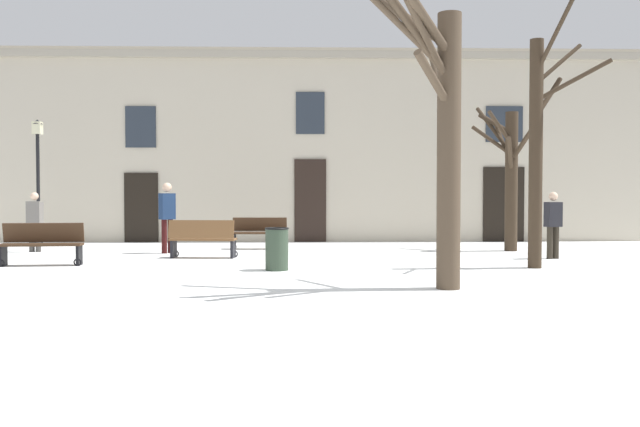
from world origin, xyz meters
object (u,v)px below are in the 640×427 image
Objects in this scene: bench_by_litter_bin at (42,243)px; tree_near_facade at (443,126)px; person_crossing_plaza at (167,214)px; bench_back_to_back_right at (203,239)px; bench_far_corner at (259,233)px; person_near_bench at (35,219)px; person_by_shop_door at (553,222)px; tree_left_of_center at (510,171)px; streetlamp at (38,169)px; tree_right_of_center at (538,144)px; litter_bin at (277,249)px.

tree_near_facade is at bearing -29.85° from bench_by_litter_bin.
bench_back_to_back_right is at bearing 88.13° from person_crossing_plaza.
bench_by_litter_bin is (-7.90, 3.71, -2.16)m from tree_near_facade.
bench_back_to_back_right is (3.22, 1.54, -0.01)m from bench_by_litter_bin.
person_near_bench is (-5.90, -0.77, 0.41)m from bench_far_corner.
person_near_bench is at bearing 152.31° from person_by_shop_door.
tree_left_of_center is 12.75m from person_near_bench.
streetlamp is 2.40m from person_near_bench.
tree_near_facade is at bearing 89.35° from person_crossing_plaza.
tree_right_of_center is 2.76m from person_by_shop_door.
person_crossing_plaza is at bearing -150.89° from bench_far_corner.
bench_back_to_back_right is at bearing 162.71° from tree_right_of_center.
tree_left_of_center is 2.53× the size of person_near_bench.
tree_left_of_center is 2.52× the size of person_by_shop_door.
streetlamp is 2.37× the size of bench_far_corner.
person_near_bench is (-13.07, 2.15, -0.00)m from person_by_shop_door.
streetlamp is 2.27× the size of bench_back_to_back_right.
bench_by_litter_bin is at bearing -163.50° from tree_left_of_center.
person_crossing_plaza is at bearing 151.56° from person_by_shop_door.
person_near_bench is 3.63m from person_crossing_plaza.
streetlamp is at bearing 107.65° from bench_by_litter_bin.
tree_right_of_center is 3.12× the size of bench_by_litter_bin.
person_by_shop_door is at bearing -177.28° from bench_back_to_back_right.
bench_back_to_back_right is 5.05m from person_near_bench.
litter_bin is at bearing -40.54° from streetlamp.
tree_right_of_center reaches higher than person_by_shop_door.
tree_near_facade reaches higher than bench_far_corner.
tree_near_facade is 8.81m from bench_far_corner.
person_crossing_plaza reaches higher than person_near_bench.
litter_bin is 0.53× the size of bench_back_to_back_right.
tree_left_of_center reaches higher than person_by_shop_door.
streetlamp reaches higher than bench_far_corner.
person_crossing_plaza is (2.10, 2.85, 0.55)m from bench_by_litter_bin.
bench_by_litter_bin is (-4.41, -4.09, 0.02)m from bench_far_corner.
person_near_bench is at bearing -171.53° from bench_far_corner.
tree_right_of_center is 12.79m from person_near_bench.
bench_far_corner is 0.99× the size of person_near_bench.
streetlamp is (-10.02, 8.86, -0.37)m from tree_near_facade.
streetlamp reaches higher than bench_back_to_back_right.
litter_bin is 0.55× the size of bench_far_corner.
bench_by_litter_bin is at bearing 154.86° from tree_near_facade.
tree_right_of_center is 13.96m from streetlamp.
streetlamp is 6.87m from bench_far_corner.
streetlamp is 4.97m from person_crossing_plaza.
bench_back_to_back_right is at bearing 167.10° from person_near_bench.
tree_left_of_center is (3.30, 7.02, -0.48)m from tree_near_facade.
tree_left_of_center is 13.45m from streetlamp.
person_crossing_plaza is at bearing 131.44° from tree_near_facade.
person_near_bench is at bearing -49.42° from person_crossing_plaza.
streetlamp is at bearing -70.69° from person_crossing_plaza.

